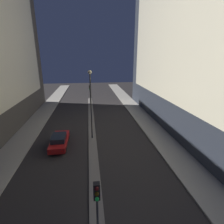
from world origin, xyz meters
TOP-DOWN VIEW (x-y plane):
  - building_right at (13.10, 18.25)m, footprint 6.01×36.49m
  - median_strip at (0.00, 19.80)m, footprint 0.96×37.61m
  - traffic_light_near at (0.00, 3.09)m, footprint 0.32×0.42m
  - traffic_light_mid at (0.00, 32.61)m, footprint 0.32×0.42m
  - street_lamp at (0.00, 16.49)m, footprint 0.46×0.46m
  - car_left_lane at (-3.75, 14.91)m, footprint 1.74×4.77m

SIDE VIEW (x-z plane):
  - median_strip at x=0.00m, z-range 0.00..0.10m
  - car_left_lane at x=-3.75m, z-range 0.01..1.52m
  - traffic_light_near at x=0.00m, z-range 1.09..5.23m
  - traffic_light_mid at x=0.00m, z-range 1.09..5.23m
  - street_lamp at x=0.00m, z-range 1.27..9.62m
  - building_right at x=13.10m, z-range 0.01..25.35m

